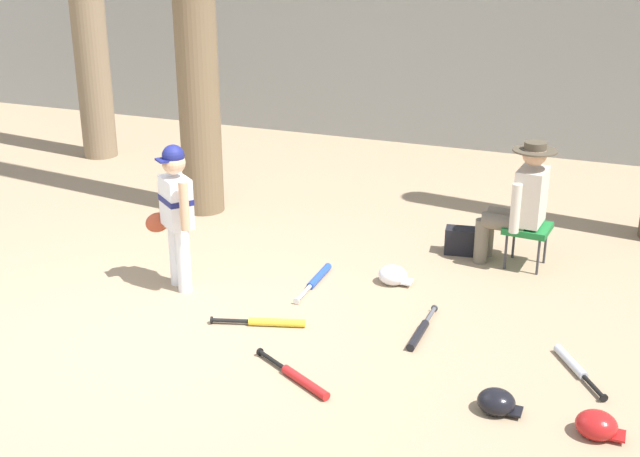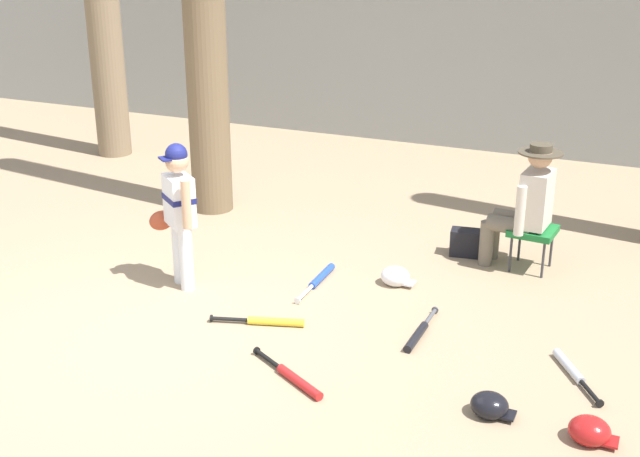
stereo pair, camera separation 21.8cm
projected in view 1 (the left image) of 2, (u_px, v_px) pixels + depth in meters
ground_plane at (162, 340)px, 6.41m from camera, size 60.00×60.00×0.00m
concrete_back_wall at (408, 43)px, 11.66m from camera, size 18.00×0.36×2.82m
young_ballplayer at (175, 208)px, 7.06m from camera, size 0.59×0.40×1.31m
folding_stool at (527, 230)px, 7.64m from camera, size 0.43×0.43×0.41m
seated_spectator at (519, 200)px, 7.58m from camera, size 0.67×0.54×1.20m
handbag_beside_stool at (463, 241)px, 8.01m from camera, size 0.36×0.23×0.26m
bat_black_composite at (420, 332)px, 6.46m from camera, size 0.07×0.74×0.07m
bat_blue_youth at (317, 279)px, 7.41m from camera, size 0.08×0.80×0.07m
bat_red_barrel at (300, 379)px, 5.81m from camera, size 0.73×0.45×0.07m
bat_aluminum_silver at (574, 366)px, 5.98m from camera, size 0.43×0.63×0.07m
bat_yellow_trainer at (269, 322)px, 6.62m from camera, size 0.75×0.29×0.07m
batting_helmet_black at (497, 402)px, 5.46m from camera, size 0.30×0.23×0.17m
batting_helmet_white at (393, 275)px, 7.37m from camera, size 0.31×0.24×0.18m
batting_helmet_red at (597, 425)px, 5.20m from camera, size 0.31×0.24×0.18m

